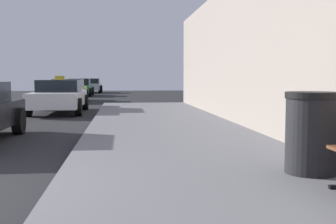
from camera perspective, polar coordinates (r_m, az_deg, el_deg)
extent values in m
cube|color=slate|center=(5.09, 7.45, -10.15)|extent=(4.00, 32.00, 0.15)
cylinder|color=black|center=(5.76, 18.49, -3.02)|extent=(0.65, 0.65, 0.96)
cylinder|color=black|center=(5.72, 18.62, 2.13)|extent=(0.68, 0.68, 0.08)
cylinder|color=black|center=(10.96, -19.16, -1.13)|extent=(0.22, 0.64, 0.64)
cube|color=white|center=(17.10, -14.21, 1.71)|extent=(1.74, 4.60, 0.55)
cube|color=black|center=(17.32, -14.14, 3.40)|extent=(1.53, 2.07, 0.45)
cube|color=yellow|center=(17.31, -14.16, 4.41)|extent=(0.36, 0.14, 0.16)
cylinder|color=black|center=(15.56, -11.77, 0.65)|extent=(0.22, 0.64, 0.64)
cylinder|color=black|center=(15.82, -18.05, 0.58)|extent=(0.22, 0.64, 0.64)
cylinder|color=black|center=(18.48, -10.89, 1.28)|extent=(0.22, 0.64, 0.64)
cylinder|color=black|center=(18.70, -16.21, 1.21)|extent=(0.22, 0.64, 0.64)
cube|color=yellow|center=(25.07, -13.11, 2.61)|extent=(1.81, 4.50, 0.55)
cube|color=black|center=(25.29, -13.07, 3.76)|extent=(1.59, 2.03, 0.45)
cylinder|color=black|center=(23.56, -11.33, 1.97)|extent=(0.22, 0.64, 0.64)
cylinder|color=black|center=(23.78, -15.68, 1.91)|extent=(0.22, 0.64, 0.64)
cylinder|color=black|center=(26.42, -10.78, 2.26)|extent=(0.22, 0.64, 0.64)
cylinder|color=black|center=(26.63, -14.66, 2.21)|extent=(0.22, 0.64, 0.64)
cube|color=#196638|center=(32.46, -11.66, 3.06)|extent=(1.70, 4.39, 0.55)
cube|color=black|center=(32.67, -11.64, 3.95)|extent=(1.50, 1.98, 0.45)
cylinder|color=black|center=(31.00, -10.33, 2.60)|extent=(0.22, 0.64, 0.64)
cylinder|color=black|center=(31.16, -13.46, 2.56)|extent=(0.22, 0.64, 0.64)
cylinder|color=black|center=(33.80, -9.99, 2.77)|extent=(0.22, 0.64, 0.64)
cylinder|color=black|center=(33.95, -12.86, 2.73)|extent=(0.22, 0.64, 0.64)
cube|color=#B7B7BF|center=(38.80, -10.24, 3.32)|extent=(1.76, 4.11, 0.55)
cube|color=black|center=(39.00, -10.23, 4.07)|extent=(1.55, 1.85, 0.45)
cylinder|color=black|center=(37.44, -9.03, 2.95)|extent=(0.22, 0.64, 0.64)
cylinder|color=black|center=(37.57, -11.71, 2.92)|extent=(0.22, 0.64, 0.64)
cylinder|color=black|center=(40.07, -8.85, 3.06)|extent=(0.22, 0.64, 0.64)
cylinder|color=black|center=(40.19, -11.36, 3.03)|extent=(0.22, 0.64, 0.64)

